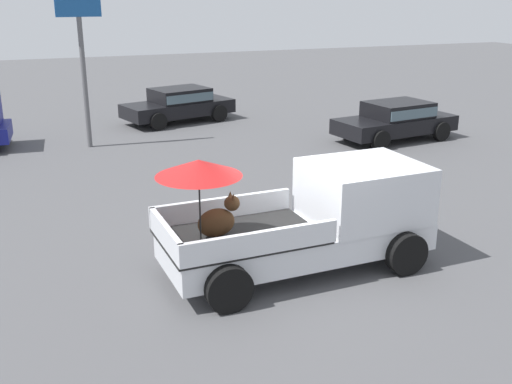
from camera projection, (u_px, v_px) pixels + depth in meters
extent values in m
plane|color=#4C4C4F|center=(297.00, 268.00, 11.57)|extent=(80.00, 80.00, 0.00)
cylinder|color=black|center=(350.00, 218.00, 12.95)|extent=(0.81, 0.31, 0.80)
cylinder|color=black|center=(406.00, 253.00, 11.25)|extent=(0.81, 0.31, 0.80)
cylinder|color=black|center=(192.00, 244.00, 11.64)|extent=(0.81, 0.31, 0.80)
cylinder|color=black|center=(228.00, 288.00, 9.93)|extent=(0.81, 0.31, 0.80)
cube|color=silver|center=(297.00, 240.00, 11.39)|extent=(5.07, 2.00, 0.50)
cube|color=silver|center=(364.00, 191.00, 11.67)|extent=(2.17, 1.94, 1.08)
cube|color=#4C606B|center=(407.00, 175.00, 11.98)|extent=(0.13, 1.72, 0.64)
cube|color=black|center=(240.00, 236.00, 10.87)|extent=(2.87, 1.95, 0.06)
cube|color=silver|center=(222.00, 208.00, 11.60)|extent=(2.80, 0.21, 0.40)
cube|color=silver|center=(261.00, 243.00, 10.00)|extent=(2.80, 0.21, 0.40)
cube|color=silver|center=(166.00, 235.00, 10.29)|extent=(0.17, 1.84, 0.40)
ellipsoid|color=#472D19|center=(216.00, 223.00, 10.69)|extent=(0.69, 0.35, 0.52)
sphere|color=#472D19|center=(232.00, 203.00, 10.70)|extent=(0.29, 0.29, 0.28)
cone|color=#472D19|center=(230.00, 194.00, 10.72)|extent=(0.09, 0.09, 0.12)
cone|color=#472D19|center=(234.00, 197.00, 10.58)|extent=(0.09, 0.09, 0.12)
cylinder|color=black|center=(200.00, 209.00, 10.29)|extent=(0.03, 0.03, 1.25)
cone|color=red|center=(199.00, 168.00, 10.06)|extent=(1.52, 1.52, 0.28)
cylinder|color=black|center=(381.00, 140.00, 19.91)|extent=(0.68, 0.31, 0.66)
cylinder|color=black|center=(348.00, 130.00, 21.37)|extent=(0.68, 0.31, 0.66)
cylinder|color=black|center=(441.00, 131.00, 21.16)|extent=(0.68, 0.31, 0.66)
cylinder|color=black|center=(406.00, 122.00, 22.62)|extent=(0.68, 0.31, 0.66)
cube|color=black|center=(395.00, 125.00, 21.20)|extent=(4.51, 2.35, 0.52)
cube|color=black|center=(398.00, 110.00, 21.08)|extent=(2.31, 1.88, 0.56)
cube|color=#4C606B|center=(398.00, 110.00, 21.08)|extent=(2.26, 1.95, 0.32)
cylinder|color=black|center=(158.00, 122.00, 22.73)|extent=(0.69, 0.39, 0.66)
cylinder|color=black|center=(137.00, 114.00, 24.08)|extent=(0.69, 0.39, 0.66)
cylinder|color=black|center=(219.00, 113.00, 24.25)|extent=(0.69, 0.39, 0.66)
cylinder|color=black|center=(196.00, 107.00, 25.59)|extent=(0.69, 0.39, 0.66)
cube|color=black|center=(178.00, 108.00, 24.09)|extent=(4.61, 2.83, 0.52)
cube|color=black|center=(180.00, 95.00, 23.99)|extent=(2.45, 2.10, 0.56)
cube|color=#4C606B|center=(180.00, 95.00, 23.99)|extent=(2.41, 2.16, 0.32)
cylinder|color=#59595B|center=(85.00, 84.00, 19.80)|extent=(0.16, 0.16, 4.19)
cube|color=#194C8C|center=(77.00, 2.00, 18.99)|extent=(1.40, 0.12, 0.90)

